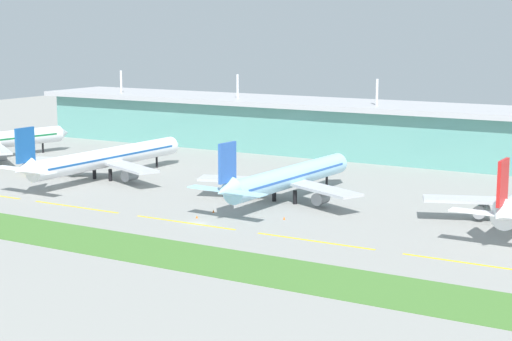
{
  "coord_description": "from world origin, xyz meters",
  "views": [
    {
      "loc": [
        107.34,
        -156.43,
        45.2
      ],
      "look_at": [
        -4.5,
        34.43,
        7.0
      ],
      "focal_mm": 58.06,
      "sensor_mm": 36.0,
      "label": 1
    }
  ],
  "objects_px": {
    "airliner_center": "(287,178)",
    "safety_cone_nose_front": "(213,211)",
    "safety_cone_right_wingtip": "(197,217)",
    "airliner_near_middle": "(105,158)",
    "fuel_truck": "(34,166)",
    "safety_cone_left_wingtip": "(284,218)"
  },
  "relations": [
    {
      "from": "airliner_center",
      "to": "safety_cone_nose_front",
      "type": "height_order",
      "value": "airliner_center"
    },
    {
      "from": "safety_cone_nose_front",
      "to": "safety_cone_right_wingtip",
      "type": "distance_m",
      "value": 7.24
    },
    {
      "from": "airliner_near_middle",
      "to": "fuel_truck",
      "type": "xyz_separation_m",
      "value": [
        -26.93,
        -3.02,
        -4.2
      ]
    },
    {
      "from": "airliner_near_middle",
      "to": "airliner_center",
      "type": "relative_size",
      "value": 1.12
    },
    {
      "from": "airliner_center",
      "to": "fuel_truck",
      "type": "bearing_deg",
      "value": -178.83
    },
    {
      "from": "airliner_center",
      "to": "safety_cone_left_wingtip",
      "type": "relative_size",
      "value": 91.23
    },
    {
      "from": "airliner_center",
      "to": "fuel_truck",
      "type": "xyz_separation_m",
      "value": [
        -89.96,
        -1.84,
        -4.19
      ]
    },
    {
      "from": "safety_cone_nose_front",
      "to": "safety_cone_left_wingtip",
      "type": "bearing_deg",
      "value": 6.28
    },
    {
      "from": "fuel_truck",
      "to": "safety_cone_right_wingtip",
      "type": "xyz_separation_m",
      "value": [
        80.23,
        -26.13,
        -1.91
      ]
    },
    {
      "from": "safety_cone_nose_front",
      "to": "airliner_near_middle",
      "type": "bearing_deg",
      "value": 157.67
    },
    {
      "from": "safety_cone_left_wingtip",
      "to": "safety_cone_nose_front",
      "type": "bearing_deg",
      "value": -173.72
    },
    {
      "from": "safety_cone_left_wingtip",
      "to": "safety_cone_right_wingtip",
      "type": "distance_m",
      "value": 21.05
    },
    {
      "from": "airliner_near_middle",
      "to": "safety_cone_left_wingtip",
      "type": "height_order",
      "value": "airliner_near_middle"
    },
    {
      "from": "safety_cone_left_wingtip",
      "to": "safety_cone_right_wingtip",
      "type": "xyz_separation_m",
      "value": [
        -18.88,
        -9.32,
        0.0
      ]
    },
    {
      "from": "safety_cone_left_wingtip",
      "to": "airliner_near_middle",
      "type": "bearing_deg",
      "value": 164.64
    },
    {
      "from": "airliner_near_middle",
      "to": "safety_cone_nose_front",
      "type": "distance_m",
      "value": 57.98
    },
    {
      "from": "fuel_truck",
      "to": "safety_cone_nose_front",
      "type": "xyz_separation_m",
      "value": [
        80.26,
        -18.89,
        -1.91
      ]
    },
    {
      "from": "safety_cone_left_wingtip",
      "to": "safety_cone_nose_front",
      "type": "relative_size",
      "value": 1.0
    },
    {
      "from": "airliner_center",
      "to": "safety_cone_right_wingtip",
      "type": "bearing_deg",
      "value": -109.16
    },
    {
      "from": "fuel_truck",
      "to": "airliner_near_middle",
      "type": "bearing_deg",
      "value": 6.39
    },
    {
      "from": "airliner_center",
      "to": "safety_cone_nose_front",
      "type": "bearing_deg",
      "value": -115.07
    },
    {
      "from": "fuel_truck",
      "to": "safety_cone_left_wingtip",
      "type": "height_order",
      "value": "fuel_truck"
    }
  ]
}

